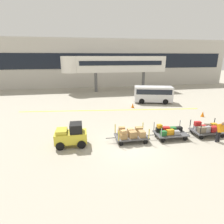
# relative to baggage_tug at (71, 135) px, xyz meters

# --- Properties ---
(ground_plane) EXTENTS (120.00, 120.00, 0.00)m
(ground_plane) POSITION_rel_baggage_tug_xyz_m (3.91, -0.59, -0.75)
(ground_plane) COLOR #A8A08E
(apron_lead_line) EXTENTS (20.10, 2.58, 0.01)m
(apron_lead_line) POSITION_rel_baggage_tug_xyz_m (4.11, 7.85, -0.75)
(apron_lead_line) COLOR yellow
(apron_lead_line) RESTS_ON ground_plane
(terminal_building) EXTENTS (55.68, 2.51, 9.09)m
(terminal_building) POSITION_rel_baggage_tug_xyz_m (3.91, 25.39, 3.80)
(terminal_building) COLOR #BCB7AD
(terminal_building) RESTS_ON ground_plane
(jet_bridge) EXTENTS (17.46, 3.00, 5.88)m
(jet_bridge) POSITION_rel_baggage_tug_xyz_m (6.12, 19.40, 3.79)
(jet_bridge) COLOR silver
(jet_bridge) RESTS_ON ground_plane
(baggage_tug) EXTENTS (2.12, 1.26, 1.58)m
(baggage_tug) POSITION_rel_baggage_tug_xyz_m (0.00, 0.00, 0.00)
(baggage_tug) COLOR gold
(baggage_tug) RESTS_ON ground_plane
(baggage_cart_lead) EXTENTS (3.01, 1.44, 1.10)m
(baggage_cart_lead) POSITION_rel_baggage_tug_xyz_m (4.14, -0.08, -0.21)
(baggage_cart_lead) COLOR #4C4C4F
(baggage_cart_lead) RESTS_ON ground_plane
(baggage_cart_middle) EXTENTS (3.01, 1.44, 1.10)m
(baggage_cart_middle) POSITION_rel_baggage_tug_xyz_m (7.10, -0.06, -0.28)
(baggage_cart_middle) COLOR #4C4C4F
(baggage_cart_middle) RESTS_ON ground_plane
(baggage_cart_tail) EXTENTS (3.01, 1.44, 1.10)m
(baggage_cart_tail) POSITION_rel_baggage_tug_xyz_m (10.06, -0.16, -0.24)
(baggage_cart_tail) COLOR #4C4C4F
(baggage_cart_tail) RESTS_ON ground_plane
(baggage_handler) EXTENTS (0.46, 0.48, 1.56)m
(baggage_handler) POSITION_rel_baggage_tug_xyz_m (10.16, -1.38, 0.11)
(baggage_handler) COLOR black
(baggage_handler) RESTS_ON ground_plane
(shuttle_van) EXTENTS (5.14, 3.14, 2.10)m
(shuttle_van) POSITION_rel_baggage_tug_xyz_m (10.17, 10.44, 0.48)
(shuttle_van) COLOR silver
(shuttle_van) RESTS_ON ground_plane
(safety_cone_near) EXTENTS (0.36, 0.36, 0.55)m
(safety_cone_near) POSITION_rel_baggage_tug_xyz_m (6.82, 8.41, -0.48)
(safety_cone_near) COLOR orange
(safety_cone_near) RESTS_ON ground_plane
(safety_cone_far) EXTENTS (0.36, 0.36, 0.55)m
(safety_cone_far) POSITION_rel_baggage_tug_xyz_m (12.77, 3.91, -0.48)
(safety_cone_far) COLOR orange
(safety_cone_far) RESTS_ON ground_plane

